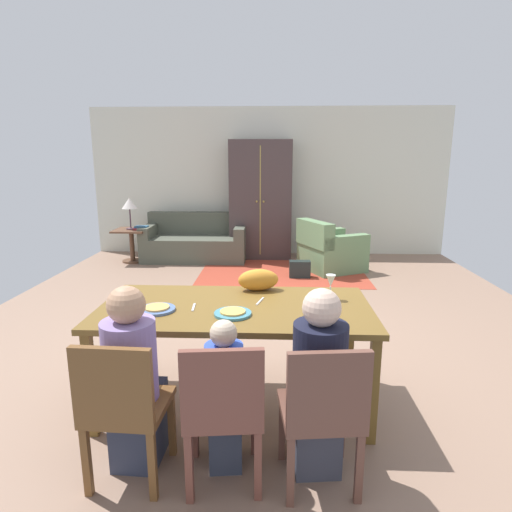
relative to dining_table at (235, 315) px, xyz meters
name	(u,v)px	position (x,y,z in m)	size (l,w,h in m)	color
ground_plane	(264,313)	(0.16, 1.92, -0.70)	(6.59, 6.60, 0.02)	#8A6B58
back_wall	(269,182)	(0.16, 5.27, 0.66)	(6.59, 0.10, 2.70)	silver
dining_table	(235,315)	(0.00, 0.00, 0.00)	(1.92, 0.96, 0.76)	brown
plate_near_man	(157,309)	(-0.53, -0.12, 0.08)	(0.25, 0.25, 0.02)	#516EA2
pizza_near_man	(157,307)	(-0.53, -0.12, 0.09)	(0.17, 0.17, 0.01)	tan
plate_near_child	(233,314)	(0.00, -0.18, 0.08)	(0.25, 0.25, 0.02)	teal
pizza_near_child	(233,311)	(0.00, -0.18, 0.09)	(0.17, 0.17, 0.01)	#E8AA4E
wine_glass	(331,282)	(0.69, 0.18, 0.20)	(0.07, 0.07, 0.19)	silver
fork	(194,307)	(-0.29, -0.05, 0.07)	(0.02, 0.15, 0.01)	silver
knife	(260,301)	(0.17, 0.10, 0.07)	(0.01, 0.17, 0.01)	silver
dining_chair_man	(123,404)	(-0.53, -0.84, -0.20)	(0.44, 0.44, 0.87)	brown
person_man	(134,384)	(-0.53, -0.66, -0.18)	(0.30, 0.41, 1.11)	#303951
dining_chair_child	(223,407)	(0.01, -0.84, -0.20)	(0.46, 0.46, 0.87)	brown
person_child	(225,399)	(0.00, -0.67, -0.26)	(0.22, 0.30, 0.92)	#323A4D
dining_chair_woman	(323,409)	(0.54, -0.84, -0.20)	(0.46, 0.46, 0.87)	brown
person_woman	(317,388)	(0.52, -0.66, -0.18)	(0.31, 0.41, 1.11)	#3E4251
cat	(258,280)	(0.15, 0.38, 0.15)	(0.32, 0.16, 0.17)	orange
area_rug	(282,272)	(0.41, 3.78, -0.69)	(2.60, 1.80, 0.01)	#A03927
couch	(196,243)	(-1.14, 4.64, -0.39)	(1.81, 0.86, 0.82)	#4C5143
armchair	(329,251)	(1.17, 3.96, -0.37)	(1.15, 1.14, 0.82)	#658A5C
armoire	(261,200)	(0.03, 4.88, 0.36)	(1.10, 0.59, 2.10)	#433435
side_table	(132,241)	(-2.22, 4.38, -0.32)	(0.56, 0.56, 0.58)	brown
table_lamp	(129,205)	(-2.22, 4.38, 0.32)	(0.26, 0.26, 0.54)	#4F3543
book_lower	(141,229)	(-2.04, 4.37, -0.10)	(0.22, 0.16, 0.03)	#A22B32
book_upper	(142,227)	(-2.03, 4.40, -0.07)	(0.22, 0.16, 0.03)	#28557C
handbag	(300,269)	(0.67, 3.48, -0.56)	(0.32, 0.16, 0.26)	#1E2928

